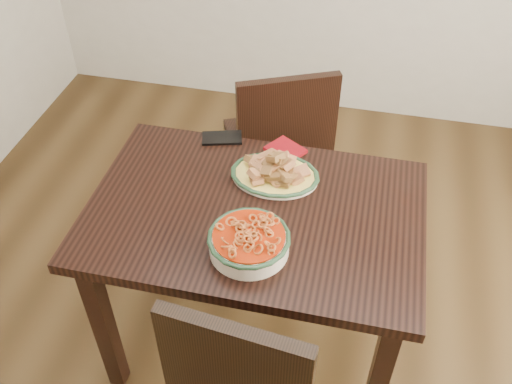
% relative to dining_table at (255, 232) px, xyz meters
% --- Properties ---
extents(floor, '(3.50, 3.50, 0.00)m').
position_rel_dining_table_xyz_m(floor, '(0.09, 0.03, -0.64)').
color(floor, '#352411').
rests_on(floor, ground).
extents(dining_table, '(1.10, 0.73, 0.75)m').
position_rel_dining_table_xyz_m(dining_table, '(0.00, 0.00, 0.00)').
color(dining_table, black).
rests_on(dining_table, ground).
extents(chair_far, '(0.56, 0.56, 0.89)m').
position_rel_dining_table_xyz_m(chair_far, '(-0.04, 0.69, -0.14)').
color(chair_far, black).
rests_on(chair_far, ground).
extents(fish_plate, '(0.30, 0.24, 0.11)m').
position_rel_dining_table_xyz_m(fish_plate, '(0.03, 0.17, 0.15)').
color(fish_plate, '#F5E8CF').
rests_on(fish_plate, dining_table).
extents(noodle_bowl, '(0.25, 0.25, 0.08)m').
position_rel_dining_table_xyz_m(noodle_bowl, '(0.02, -0.18, 0.15)').
color(noodle_bowl, beige).
rests_on(noodle_bowl, dining_table).
extents(smartphone, '(0.16, 0.12, 0.01)m').
position_rel_dining_table_xyz_m(smartphone, '(-0.20, 0.34, 0.11)').
color(smartphone, black).
rests_on(smartphone, dining_table).
extents(napkin, '(0.16, 0.16, 0.01)m').
position_rel_dining_table_xyz_m(napkin, '(0.04, 0.32, 0.12)').
color(napkin, maroon).
rests_on(napkin, dining_table).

